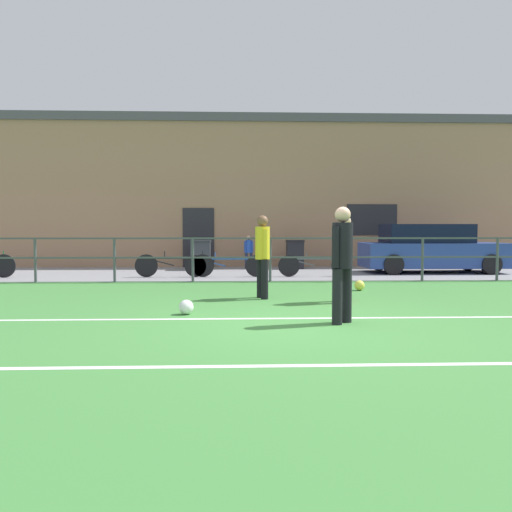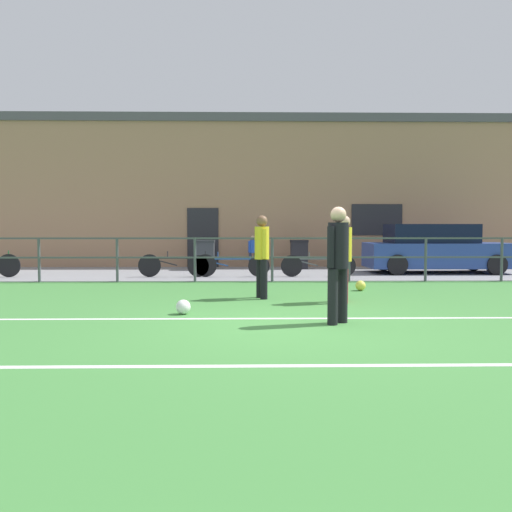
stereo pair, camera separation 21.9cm
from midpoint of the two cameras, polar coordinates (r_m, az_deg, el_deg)
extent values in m
cube|color=#42843D|center=(7.65, 4.84, -7.55)|extent=(60.00, 44.00, 0.04)
cube|color=white|center=(8.09, 4.51, -6.81)|extent=(36.00, 0.11, 0.00)
cube|color=white|center=(5.41, 7.40, -11.79)|extent=(36.00, 0.11, 0.00)
cube|color=gray|center=(16.06, 1.73, -1.88)|extent=(48.00, 5.00, 0.02)
cylinder|color=#474C51|center=(14.48, -22.19, -0.39)|extent=(0.07, 0.07, 1.15)
cylinder|color=#474C51|center=(13.88, -14.47, -0.40)|extent=(0.07, 0.07, 1.15)
cylinder|color=#474C51|center=(13.56, -6.22, -0.40)|extent=(0.07, 0.07, 1.15)
cylinder|color=#474C51|center=(13.52, 2.25, -0.40)|extent=(0.07, 0.07, 1.15)
cylinder|color=#474C51|center=(13.78, 10.58, -0.38)|extent=(0.07, 0.07, 1.15)
cylinder|color=#474C51|center=(14.32, 18.44, -0.36)|extent=(0.07, 0.07, 1.15)
cylinder|color=#474C51|center=(15.11, 25.61, -0.33)|extent=(0.07, 0.07, 1.15)
cube|color=#474C51|center=(13.50, 2.25, 1.95)|extent=(36.00, 0.04, 0.04)
cube|color=#474C51|center=(13.52, 2.25, -0.15)|extent=(36.00, 0.04, 0.04)
cube|color=#A37A5B|center=(19.73, 1.22, 6.46)|extent=(28.00, 2.40, 5.13)
cube|color=#232328|center=(18.52, -5.48, 1.99)|extent=(1.10, 0.04, 2.10)
cube|color=#232328|center=(19.06, 13.36, 3.87)|extent=(1.80, 0.04, 1.10)
cube|color=#4C4C51|center=(20.08, 1.23, 14.22)|extent=(28.00, 2.56, 0.30)
cylinder|color=black|center=(7.79, 10.23, -4.25)|extent=(0.15, 0.15, 0.80)
cylinder|color=black|center=(7.59, 9.18, -4.44)|extent=(0.15, 0.15, 0.80)
cylinder|color=black|center=(7.63, 9.76, 1.13)|extent=(0.30, 0.30, 0.66)
sphere|color=tan|center=(7.63, 9.79, 4.48)|extent=(0.23, 0.23, 0.23)
cylinder|color=black|center=(7.78, 10.50, 1.03)|extent=(0.10, 0.10, 0.59)
cylinder|color=black|center=(7.48, 8.99, 0.96)|extent=(0.10, 0.10, 0.59)
cylinder|color=black|center=(10.19, 1.48, -2.57)|extent=(0.14, 0.14, 0.78)
cylinder|color=black|center=(10.42, 1.02, -2.44)|extent=(0.14, 0.14, 0.78)
cylinder|color=gold|center=(10.26, 1.25, 1.44)|extent=(0.29, 0.29, 0.64)
sphere|color=brown|center=(10.26, 1.26, 3.84)|extent=(0.22, 0.22, 0.22)
cylinder|color=gold|center=(10.10, 1.59, 1.31)|extent=(0.10, 0.10, 0.57)
cylinder|color=gold|center=(10.43, 0.93, 1.37)|extent=(0.10, 0.10, 0.57)
cylinder|color=red|center=(9.80, 10.24, -2.86)|extent=(0.14, 0.14, 0.77)
cylinder|color=red|center=(10.04, 10.12, -2.72)|extent=(0.14, 0.14, 0.77)
cylinder|color=gold|center=(9.87, 10.22, 1.27)|extent=(0.28, 0.28, 0.64)
sphere|color=tan|center=(9.87, 10.24, 3.74)|extent=(0.22, 0.22, 0.22)
cylinder|color=gold|center=(9.70, 10.31, 1.13)|extent=(0.10, 0.10, 0.57)
cylinder|color=gold|center=(10.04, 10.13, 1.20)|extent=(0.10, 0.10, 0.57)
sphere|color=white|center=(8.51, -7.22, -5.54)|extent=(0.24, 0.24, 0.24)
sphere|color=#E5E04C|center=(11.85, 11.86, -3.18)|extent=(0.23, 0.23, 0.23)
cylinder|color=#232D4C|center=(17.80, 0.26, -0.50)|extent=(0.10, 0.10, 0.53)
cylinder|color=#232D4C|center=(17.79, -0.27, -0.50)|extent=(0.10, 0.10, 0.53)
cylinder|color=blue|center=(17.77, 0.00, 1.06)|extent=(0.20, 0.20, 0.44)
sphere|color=tan|center=(17.76, 0.00, 2.01)|extent=(0.15, 0.15, 0.15)
cylinder|color=blue|center=(17.78, 0.38, 1.02)|extent=(0.07, 0.07, 0.39)
cylinder|color=blue|center=(17.77, -0.39, 1.02)|extent=(0.07, 0.07, 0.39)
cube|color=#28428E|center=(17.03, 19.51, 0.09)|extent=(4.31, 1.66, 0.75)
cube|color=black|center=(16.93, 18.86, 2.33)|extent=(2.59, 1.39, 0.57)
cylinder|color=black|center=(15.82, 15.53, -0.93)|extent=(0.60, 0.18, 0.60)
cylinder|color=black|center=(16.89, 25.10, -0.86)|extent=(0.60, 0.18, 0.60)
cylinder|color=black|center=(17.35, 14.03, -0.57)|extent=(0.60, 0.18, 0.60)
cylinder|color=black|center=(18.33, 22.91, -0.53)|extent=(0.60, 0.18, 0.60)
cylinder|color=black|center=(14.78, 4.34, -1.09)|extent=(0.61, 0.04, 0.61)
cylinder|color=black|center=(15.00, 10.11, -1.06)|extent=(0.61, 0.04, 0.61)
cube|color=#4C5156|center=(14.86, 7.25, -0.32)|extent=(1.18, 0.04, 0.04)
cube|color=#4C5156|center=(14.81, 5.80, -0.70)|extent=(0.74, 0.03, 0.22)
cylinder|color=#4C5156|center=(14.82, 6.24, 0.07)|extent=(0.03, 0.03, 0.20)
cylinder|color=#4C5156|center=(14.98, 10.12, -0.04)|extent=(0.03, 0.03, 0.28)
cylinder|color=black|center=(14.95, -11.13, -1.03)|extent=(0.64, 0.04, 0.64)
cylinder|color=black|center=(14.75, -5.12, -1.04)|extent=(0.64, 0.04, 0.64)
cube|color=black|center=(14.82, -8.15, -0.24)|extent=(1.22, 0.04, 0.04)
cube|color=black|center=(14.88, -9.65, -0.64)|extent=(0.77, 0.03, 0.23)
cylinder|color=black|center=(14.85, -9.21, 0.15)|extent=(0.03, 0.03, 0.20)
cylinder|color=black|center=(14.74, -5.12, 0.04)|extent=(0.03, 0.03, 0.28)
cylinder|color=black|center=(16.10, -25.01, -0.95)|extent=(0.65, 0.04, 0.65)
cylinder|color=#1E6633|center=(16.09, -25.04, 0.05)|extent=(0.03, 0.03, 0.28)
cylinder|color=black|center=(14.77, -5.90, -1.09)|extent=(0.61, 0.04, 0.61)
cylinder|color=black|center=(14.72, 0.74, -1.09)|extent=(0.61, 0.04, 0.61)
cube|color=#234C99|center=(14.71, -2.59, -0.33)|extent=(1.33, 0.04, 0.04)
cube|color=#234C99|center=(14.73, -4.25, -0.71)|extent=(0.84, 0.03, 0.22)
cylinder|color=#234C99|center=(14.71, -3.75, 0.06)|extent=(0.03, 0.03, 0.20)
cylinder|color=#234C99|center=(14.71, 0.74, -0.05)|extent=(0.03, 0.03, 0.28)
cube|color=#33383D|center=(17.28, -5.27, -0.02)|extent=(0.63, 0.53, 0.90)
cube|color=#282C30|center=(17.26, -5.28, 1.60)|extent=(0.67, 0.57, 0.08)
cube|color=black|center=(17.65, 5.07, 0.04)|extent=(0.56, 0.47, 0.89)
cube|color=black|center=(17.63, 5.08, 1.62)|extent=(0.59, 0.50, 0.08)
camera|label=1|loc=(0.11, -89.42, 0.03)|focal=36.66mm
camera|label=2|loc=(0.11, 90.58, -0.03)|focal=36.66mm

